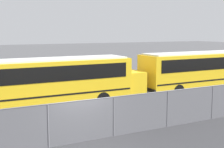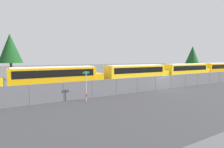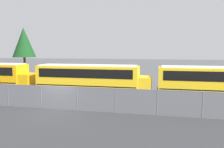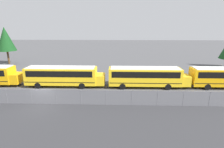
# 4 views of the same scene
# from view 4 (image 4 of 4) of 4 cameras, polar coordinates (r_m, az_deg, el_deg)

# --- Properties ---
(ground_plane) EXTENTS (200.00, 200.00, 0.00)m
(ground_plane) POSITION_cam_4_polar(r_m,az_deg,el_deg) (23.43, -21.21, -9.06)
(ground_plane) COLOR #4C4C4F
(road_strip) EXTENTS (110.78, 12.00, 0.01)m
(road_strip) POSITION_cam_4_polar(r_m,az_deg,el_deg) (18.72, -28.49, -16.40)
(road_strip) COLOR #333335
(road_strip) RESTS_ON ground_plane
(fence) EXTENTS (76.85, 0.07, 1.88)m
(fence) POSITION_cam_4_polar(r_m,az_deg,el_deg) (23.06, -21.45, -6.88)
(fence) COLOR #9EA0A5
(fence) RESTS_ON ground_plane
(school_bus_2) EXTENTS (12.41, 2.52, 3.15)m
(school_bus_2) POSITION_cam_4_polar(r_m,az_deg,el_deg) (28.41, -15.67, -0.31)
(school_bus_2) COLOR yellow
(school_bus_2) RESTS_ON ground_plane
(school_bus_3) EXTENTS (12.41, 2.52, 3.15)m
(school_bus_3) POSITION_cam_4_polar(r_m,az_deg,el_deg) (27.45, 11.13, -0.56)
(school_bus_3) COLOR yellow
(school_bus_3) RESTS_ON ground_plane
(tree_2) EXTENTS (4.41, 4.41, 9.08)m
(tree_2) POSITION_cam_4_polar(r_m,az_deg,el_deg) (50.36, -31.46, 9.71)
(tree_2) COLOR #51381E
(tree_2) RESTS_ON ground_plane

